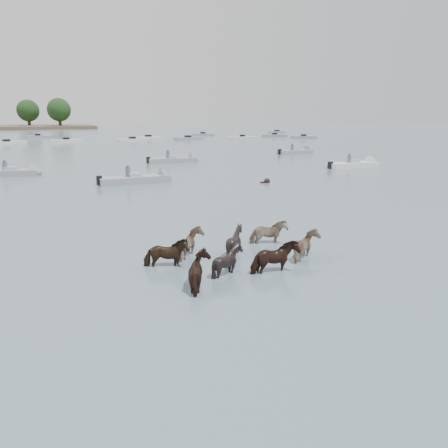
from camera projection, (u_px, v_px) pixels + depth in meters
name	position (u px, v px, depth m)	size (l,w,h in m)	color
ground	(265.00, 286.00, 12.60)	(400.00, 400.00, 0.00)	#495D69
pony_herd	(235.00, 254.00, 14.43)	(6.21, 4.26, 1.29)	black
swimming_pony	(266.00, 181.00, 31.34)	(0.72, 0.44, 0.44)	black
motorboat_a	(21.00, 173.00, 34.98)	(4.55, 1.97, 1.92)	gray
motorboat_b	(144.00, 179.00, 31.59)	(5.57, 1.94, 1.92)	gray
motorboat_c	(179.00, 160.00, 44.50)	(5.47, 1.69, 1.92)	gray
motorboat_d	(359.00, 165.00, 40.48)	(5.80, 1.97, 1.92)	silver
motorboat_e	(300.00, 152.00, 54.01)	(4.99, 1.74, 1.92)	gray
distant_flotilla	(74.00, 139.00, 78.92)	(101.50, 26.76, 0.93)	gray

